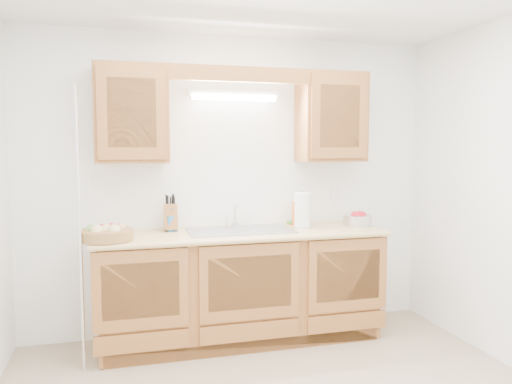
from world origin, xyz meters
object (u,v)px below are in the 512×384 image
object	(u,v)px
fruit_basket	(106,233)
knife_block	(171,217)
apple_bowl	(358,219)
paper_towel	(302,210)

from	to	relation	value
fruit_basket	knife_block	size ratio (longest dim) A/B	1.57
fruit_basket	apple_bowl	size ratio (longest dim) A/B	1.77
apple_bowl	paper_towel	bearing A→B (deg)	175.85
knife_block	apple_bowl	xyz separation A→B (m)	(1.57, -0.17, -0.05)
paper_towel	apple_bowl	distance (m)	0.50
fruit_basket	paper_towel	world-z (taller)	paper_towel
paper_towel	knife_block	bearing A→B (deg)	172.91
fruit_basket	knife_block	xyz separation A→B (m)	(0.49, 0.32, 0.06)
knife_block	paper_towel	distance (m)	1.09
fruit_basket	paper_towel	xyz separation A→B (m)	(1.57, 0.18, 0.09)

